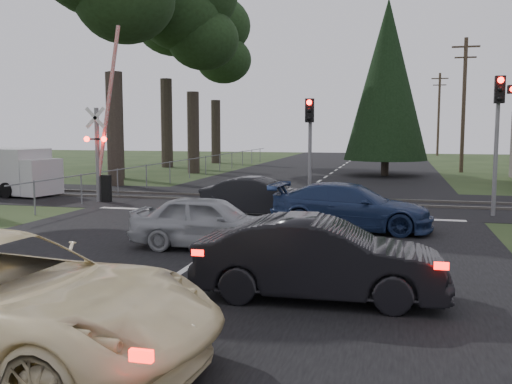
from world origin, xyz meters
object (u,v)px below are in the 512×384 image
(blue_sedan, at_px, (351,207))
(white_van, at_px, (4,171))
(traffic_signal_right, at_px, (500,118))
(utility_pole_far, at_px, (439,113))
(dark_hatchback, at_px, (320,259))
(traffic_signal_center, at_px, (310,133))
(dark_car_far, at_px, (260,197))
(crossing_signal, at_px, (102,151))
(utility_pole_mid, at_px, (464,102))
(silver_car, at_px, (209,222))

(blue_sedan, bearing_deg, white_van, 75.72)
(traffic_signal_right, relative_size, utility_pole_far, 0.52)
(dark_hatchback, relative_size, blue_sedan, 0.92)
(traffic_signal_center, relative_size, dark_hatchback, 0.95)
(traffic_signal_right, distance_m, dark_car_far, 8.40)
(traffic_signal_center, xyz_separation_m, dark_car_far, (-1.20, -3.07, -2.15))
(crossing_signal, bearing_deg, utility_pole_mid, 52.03)
(silver_car, bearing_deg, dark_hatchback, -139.22)
(utility_pole_mid, xyz_separation_m, utility_pole_far, (0.00, 25.00, 0.00))
(dark_car_far, bearing_deg, white_van, 76.77)
(crossing_signal, bearing_deg, white_van, 167.84)
(traffic_signal_center, height_order, silver_car, traffic_signal_center)
(utility_pole_far, xyz_separation_m, silver_car, (-8.70, -52.76, -4.06))
(traffic_signal_right, bearing_deg, dark_hatchback, -112.70)
(silver_car, height_order, dark_car_far, silver_car)
(crossing_signal, relative_size, dark_hatchback, 1.61)
(traffic_signal_right, distance_m, utility_pole_far, 45.56)
(utility_pole_far, distance_m, dark_hatchback, 56.73)
(utility_pole_mid, height_order, dark_car_far, utility_pole_mid)
(traffic_signal_center, distance_m, silver_car, 8.79)
(utility_pole_mid, distance_m, dark_car_far, 24.36)
(utility_pole_far, relative_size, silver_car, 2.32)
(traffic_signal_center, bearing_deg, blue_sedan, -68.10)
(blue_sedan, distance_m, white_van, 16.72)
(traffic_signal_right, relative_size, dark_hatchback, 1.09)
(dark_hatchback, xyz_separation_m, white_van, (-15.89, 12.32, 0.35))
(traffic_signal_right, bearing_deg, utility_pole_far, 88.80)
(traffic_signal_right, xyz_separation_m, dark_hatchback, (-4.52, -10.80, -2.60))
(silver_car, relative_size, blue_sedan, 0.83)
(traffic_signal_right, distance_m, white_van, 20.59)
(utility_pole_far, bearing_deg, traffic_signal_right, -91.20)
(crossing_signal, relative_size, blue_sedan, 1.48)
(utility_pole_mid, relative_size, dark_car_far, 2.26)
(dark_car_far, bearing_deg, traffic_signal_right, -74.75)
(traffic_signal_right, height_order, blue_sedan, traffic_signal_right)
(crossing_signal, xyz_separation_m, traffic_signal_center, (8.27, 0.89, 0.75))
(traffic_signal_center, xyz_separation_m, white_van, (-13.86, 0.31, -1.75))
(dark_hatchback, bearing_deg, traffic_signal_right, -24.47)
(utility_pole_mid, bearing_deg, silver_car, -107.40)
(silver_car, relative_size, white_van, 0.69)
(traffic_signal_right, bearing_deg, crossing_signal, 178.79)
(traffic_signal_center, distance_m, blue_sedan, 5.76)
(dark_hatchback, height_order, blue_sedan, dark_hatchback)
(traffic_signal_right, height_order, silver_car, traffic_signal_right)
(utility_pole_far, relative_size, white_van, 1.61)
(traffic_signal_right, height_order, dark_car_far, traffic_signal_right)
(utility_pole_far, distance_m, blue_sedan, 49.76)
(crossing_signal, xyz_separation_m, silver_car, (7.07, -7.55, -1.40))
(traffic_signal_center, xyz_separation_m, utility_pole_mid, (7.50, 19.32, 1.92))
(dark_hatchback, distance_m, dark_car_far, 9.50)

